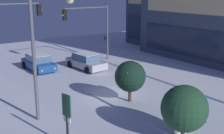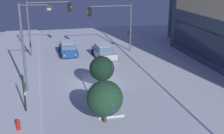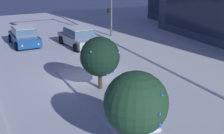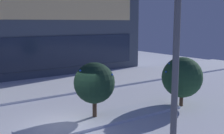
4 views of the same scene
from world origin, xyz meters
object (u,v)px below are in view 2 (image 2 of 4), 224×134
car_far (104,52)px  traffic_light_corner_near_left (46,18)px  car_near (68,49)px  traffic_light_corner_far_left (114,20)px  parking_info_sign (24,90)px  street_lamp_arched (31,36)px  fire_hydrant (18,126)px  decorated_tree_median (105,98)px  decorated_tree_left_of_median (102,69)px

car_far → traffic_light_corner_near_left: traffic_light_corner_near_left is taller
car_near → traffic_light_corner_far_left: size_ratio=0.76×
traffic_light_corner_far_left → parking_info_sign: 17.11m
street_lamp_arched → fire_hydrant: bearing=-90.9°
traffic_light_corner_far_left → parking_info_sign: bearing=54.2°
car_near → fire_hydrant: car_near is taller
fire_hydrant → parking_info_sign: bearing=172.1°
traffic_light_corner_near_left → decorated_tree_median: traffic_light_corner_near_left is taller
car_near → fire_hydrant: bearing=-16.1°
fire_hydrant → parking_info_sign: parking_info_sign is taller
parking_info_sign → decorated_tree_median: 5.78m
parking_info_sign → street_lamp_arched: bearing=65.5°
fire_hydrant → decorated_tree_median: bearing=88.9°
decorated_tree_median → parking_info_sign: bearing=-117.4°
decorated_tree_median → decorated_tree_left_of_median: bearing=170.0°
car_far → parking_info_sign: bearing=140.8°
traffic_light_corner_far_left → street_lamp_arched: size_ratio=0.81×
street_lamp_arched → decorated_tree_median: bearing=-45.8°
parking_info_sign → decorated_tree_left_of_median: (-2.75, 6.08, 0.12)m
traffic_light_corner_far_left → decorated_tree_median: 17.25m
fire_hydrant → decorated_tree_median: size_ratio=0.30×
traffic_light_corner_near_left → traffic_light_corner_far_left: 7.85m
car_near → traffic_light_corner_far_left: (0.61, 5.49, 3.37)m
car_near → street_lamp_arched: street_lamp_arched is taller
car_far → traffic_light_corner_far_left: size_ratio=0.79×
street_lamp_arched → traffic_light_corner_far_left: bearing=56.3°
traffic_light_corner_far_left → parking_info_sign: traffic_light_corner_far_left is taller
car_far → street_lamp_arched: bearing=133.4°
traffic_light_corner_near_left → fire_hydrant: size_ratio=7.32×
fire_hydrant → traffic_light_corner_near_left: bearing=171.7°
car_near → decorated_tree_median: bearing=2.0°
car_far → car_near: bearing=54.5°
car_far → decorated_tree_median: bearing=163.1°
parking_info_sign → decorated_tree_left_of_median: decorated_tree_left_of_median is taller
parking_info_sign → decorated_tree_median: size_ratio=0.96×
car_far → traffic_light_corner_far_left: bearing=-48.8°
street_lamp_arched → traffic_light_corner_near_left: bearing=90.9°
car_far → fire_hydrant: car_far is taller
traffic_light_corner_near_left → decorated_tree_median: size_ratio=2.21×
car_near → street_lamp_arched: 12.13m
traffic_light_corner_near_left → car_near: bearing=1.7°
traffic_light_corner_far_left → decorated_tree_median: size_ratio=2.02×
traffic_light_corner_near_left → parking_info_sign: 14.70m
traffic_light_corner_near_left → street_lamp_arched: bearing=-97.6°
car_near → parking_info_sign: (14.36, -4.43, 1.06)m
parking_info_sign → traffic_light_corner_far_left: bearing=40.2°
street_lamp_arched → decorated_tree_median: (6.22, 4.46, -3.03)m
fire_hydrant → car_far: bearing=149.4°
decorated_tree_median → fire_hydrant: bearing=-91.1°
traffic_light_corner_far_left → fire_hydrant: traffic_light_corner_far_left is taller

